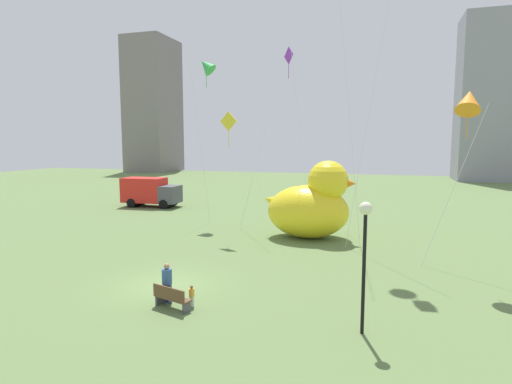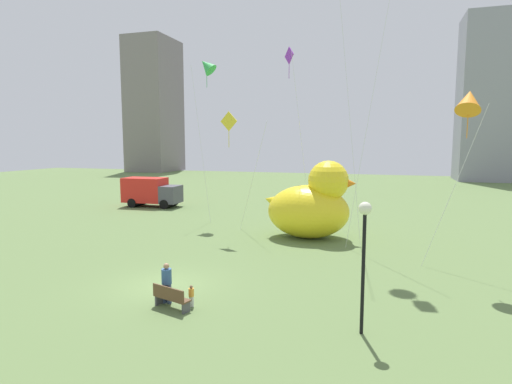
{
  "view_description": "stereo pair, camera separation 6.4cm",
  "coord_description": "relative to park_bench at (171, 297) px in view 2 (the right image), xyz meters",
  "views": [
    {
      "loc": [
        9.08,
        -15.95,
        6.31
      ],
      "look_at": [
        2.81,
        4.52,
        3.77
      ],
      "focal_mm": 29.36,
      "sensor_mm": 36.0,
      "label": 1
    },
    {
      "loc": [
        9.14,
        -15.94,
        6.31
      ],
      "look_at": [
        2.81,
        4.52,
        3.77
      ],
      "focal_mm": 29.36,
      "sensor_mm": 36.0,
      "label": 2
    }
  ],
  "objects": [
    {
      "name": "park_bench",
      "position": [
        0.0,
        0.0,
        0.0
      ],
      "size": [
        1.66,
        0.91,
        0.9
      ],
      "color": "brown",
      "rests_on": "ground"
    },
    {
      "name": "kite_yellow",
      "position": [
        -2.21,
        12.43,
        6.94
      ],
      "size": [
        3.21,
        2.75,
        8.34
      ],
      "color": "silver",
      "rests_on": "ground"
    },
    {
      "name": "giant_inflatable_duck",
      "position": [
        3.06,
        13.54,
        1.72
      ],
      "size": [
        6.22,
        3.99,
        5.16
      ],
      "color": "yellow",
      "rests_on": "ground"
    },
    {
      "name": "person_adult",
      "position": [
        -0.44,
        0.51,
        0.42
      ],
      "size": [
        0.39,
        0.39,
        1.61
      ],
      "color": "#38476B",
      "rests_on": "ground"
    },
    {
      "name": "person_child",
      "position": [
        0.66,
        0.44,
        -0.0
      ],
      "size": [
        0.21,
        0.21,
        0.85
      ],
      "color": "silver",
      "rests_on": "ground"
    },
    {
      "name": "kite_green",
      "position": [
        -6.15,
        17.67,
        11.85
      ],
      "size": [
        1.86,
        1.63,
        13.13
      ],
      "color": "silver",
      "rests_on": "ground"
    },
    {
      "name": "box_truck",
      "position": [
        -14.42,
        22.44,
        0.96
      ],
      "size": [
        5.71,
        2.57,
        2.85
      ],
      "color": "red",
      "rests_on": "ground"
    },
    {
      "name": "lamppost",
      "position": [
        7.05,
        0.03,
        2.8
      ],
      "size": [
        0.43,
        0.43,
        4.42
      ],
      "color": "black",
      "rests_on": "ground"
    },
    {
      "name": "kite_purple",
      "position": [
        0.55,
        17.98,
        11.71
      ],
      "size": [
        2.18,
        2.27,
        13.46
      ],
      "color": "silver",
      "rests_on": "ground"
    },
    {
      "name": "city_skyline",
      "position": [
        0.71,
        67.75,
        13.11
      ],
      "size": [
        86.0,
        14.83,
        28.64
      ],
      "color": "gray",
      "rests_on": "ground"
    },
    {
      "name": "kite_orange",
      "position": [
        11.15,
        7.64,
        7.72
      ],
      "size": [
        2.75,
        2.46,
        8.97
      ],
      "color": "silver",
      "rests_on": "ground"
    },
    {
      "name": "ground_plane",
      "position": [
        -1.52,
        2.28,
        -0.47
      ],
      "size": [
        140.0,
        140.0,
        0.0
      ],
      "primitive_type": "plane",
      "color": "#5D7642"
    }
  ]
}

